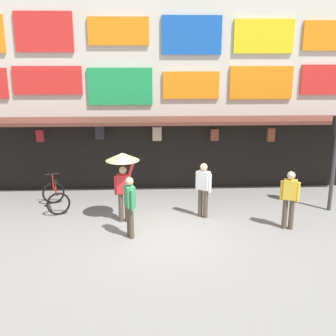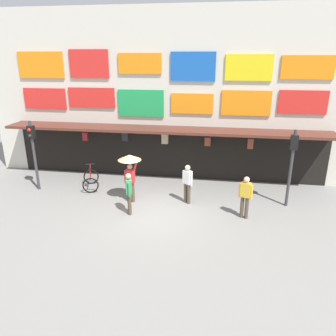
% 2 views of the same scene
% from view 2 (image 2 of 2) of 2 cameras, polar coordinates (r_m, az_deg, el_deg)
% --- Properties ---
extents(ground_plane, '(80.00, 80.00, 0.00)m').
position_cam_2_polar(ground_plane, '(12.95, -3.15, -7.78)').
color(ground_plane, gray).
extents(shopfront, '(18.00, 2.60, 8.00)m').
position_cam_2_polar(shopfront, '(16.13, 0.03, 12.49)').
color(shopfront, beige).
rests_on(shopfront, ground).
extents(traffic_light_near, '(0.29, 0.33, 3.20)m').
position_cam_2_polar(traffic_light_near, '(15.53, -22.78, 3.83)').
color(traffic_light_near, '#38383D').
rests_on(traffic_light_near, ground).
extents(traffic_light_far, '(0.30, 0.33, 3.20)m').
position_cam_2_polar(traffic_light_far, '(13.59, 21.10, 1.97)').
color(traffic_light_far, '#38383D').
rests_on(traffic_light_far, ground).
extents(bicycle_parked, '(1.08, 1.34, 1.05)m').
position_cam_2_polar(bicycle_parked, '(15.42, -13.48, -2.11)').
color(bicycle_parked, black).
rests_on(bicycle_parked, ground).
extents(pedestrian_in_purple, '(0.33, 0.50, 1.68)m').
position_cam_2_polar(pedestrian_in_purple, '(12.51, -6.92, -4.12)').
color(pedestrian_in_purple, brown).
rests_on(pedestrian_in_purple, ground).
extents(pedestrian_in_yellow, '(0.44, 0.39, 1.68)m').
position_cam_2_polar(pedestrian_in_yellow, '(13.34, 3.44, -2.47)').
color(pedestrian_in_yellow, brown).
rests_on(pedestrian_in_yellow, ground).
extents(pedestrian_in_red, '(0.50, 0.33, 1.68)m').
position_cam_2_polar(pedestrian_in_red, '(12.45, 13.50, -4.66)').
color(pedestrian_in_red, brown).
rests_on(pedestrian_in_red, ground).
extents(pedestrian_with_umbrella, '(0.96, 0.96, 2.08)m').
position_cam_2_polar(pedestrian_with_umbrella, '(13.29, -6.77, 0.53)').
color(pedestrian_with_umbrella, brown).
rests_on(pedestrian_with_umbrella, ground).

